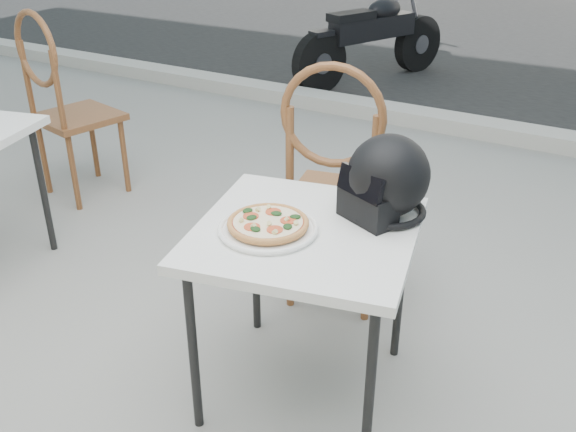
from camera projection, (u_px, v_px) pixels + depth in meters
The scene contains 10 objects.
ground at pixel (297, 344), 2.77m from camera, with size 80.00×80.00×0.00m, color gray.
street_asphalt at pixel (567, 41), 8.15m from camera, with size 30.00×8.00×0.00m, color black.
curb at pixel (484, 128), 5.05m from camera, with size 30.00×0.25×0.12m, color #ABA8A0.
cafe_table_main at pixel (305, 244), 2.25m from camera, with size 0.89×0.89×0.71m.
plate at pixel (268, 229), 2.19m from camera, with size 0.36×0.36×0.02m.
pizza at pixel (268, 223), 2.18m from camera, with size 0.36×0.36×0.03m.
helmet at pixel (386, 181), 2.25m from camera, with size 0.38×0.39×0.30m.
cafe_chair_main at pixel (337, 175), 2.77m from camera, with size 0.53×0.53×1.17m.
cafe_chair_side at pixel (62, 97), 3.80m from camera, with size 0.53×0.53×1.17m.
motorcycle at pixel (372, 39), 6.30m from camera, with size 0.84×1.80×0.95m.
Camera 1 is at (1.07, -1.93, 1.77)m, focal length 40.00 mm.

